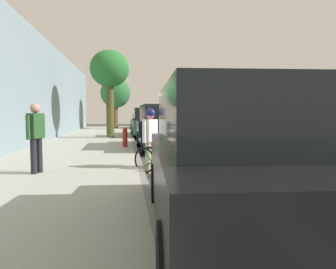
# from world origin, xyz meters

# --- Properties ---
(ground) EXTENTS (62.51, 62.51, 0.00)m
(ground) POSITION_xyz_m (0.00, 0.00, 0.00)
(ground) COLOR #373737
(sidewalk) EXTENTS (4.47, 39.07, 0.16)m
(sidewalk) POSITION_xyz_m (3.92, 0.00, 0.08)
(sidewalk) COLOR #A3A699
(sidewalk) RESTS_ON ground
(curb_edge) EXTENTS (0.16, 39.07, 0.16)m
(curb_edge) POSITION_xyz_m (1.60, 0.00, 0.08)
(curb_edge) COLOR gray
(curb_edge) RESTS_ON ground
(lane_stripe_centre) EXTENTS (0.14, 40.00, 0.01)m
(lane_stripe_centre) POSITION_xyz_m (-3.01, 0.47, 0.00)
(lane_stripe_centre) COLOR white
(lane_stripe_centre) RESTS_ON ground
(lane_stripe_bike_edge) EXTENTS (0.12, 39.07, 0.01)m
(lane_stripe_bike_edge) POSITION_xyz_m (0.13, 0.00, 0.00)
(lane_stripe_bike_edge) COLOR white
(lane_stripe_bike_edge) RESTS_ON ground
(building_facade) EXTENTS (0.50, 39.07, 5.56)m
(building_facade) POSITION_xyz_m (6.40, 0.00, 2.78)
(building_facade) COLOR gray
(building_facade) RESTS_ON ground
(parked_sedan_grey_nearest) EXTENTS (2.07, 4.51, 1.52)m
(parked_sedan_grey_nearest) POSITION_xyz_m (0.47, -15.65, 0.75)
(parked_sedan_grey_nearest) COLOR slate
(parked_sedan_grey_nearest) RESTS_ON ground
(parked_pickup_green_second) EXTENTS (2.07, 5.32, 1.95)m
(parked_pickup_green_second) POSITION_xyz_m (0.59, -5.92, 0.90)
(parked_pickup_green_second) COLOR #1E512D
(parked_pickup_green_second) RESTS_ON ground
(parked_suv_dark_blue_mid) EXTENTS (2.04, 4.74, 1.99)m
(parked_suv_dark_blue_mid) POSITION_xyz_m (0.44, 1.05, 1.03)
(parked_suv_dark_blue_mid) COLOR navy
(parked_suv_dark_blue_mid) RESTS_ON ground
(parked_suv_black_far) EXTENTS (2.20, 4.81, 1.99)m
(parked_suv_black_far) POSITION_xyz_m (0.68, 10.98, 1.03)
(parked_suv_black_far) COLOR black
(parked_suv_black_far) RESTS_ON ground
(bicycle_at_curb) EXTENTS (1.28, 1.25, 0.77)m
(bicycle_at_curb) POSITION_xyz_m (1.13, 6.74, 0.38)
(bicycle_at_curb) COLOR black
(bicycle_at_curb) RESTS_ON ground
(cyclist_with_backpack) EXTENTS (0.54, 0.55, 1.77)m
(cyclist_with_backpack) POSITION_xyz_m (1.35, 6.27, 1.08)
(cyclist_with_backpack) COLOR #C6B284
(cyclist_with_backpack) RESTS_ON ground
(street_tree_near_cyclist) EXTENTS (2.78, 2.78, 4.77)m
(street_tree_near_cyclist) POSITION_xyz_m (2.91, -15.25, 3.46)
(street_tree_near_cyclist) COLOR brown
(street_tree_near_cyclist) RESTS_ON sidewalk
(street_tree_mid_block) EXTENTS (2.31, 2.31, 5.19)m
(street_tree_mid_block) POSITION_xyz_m (2.91, -4.32, 4.12)
(street_tree_mid_block) COLOR #484621
(street_tree_mid_block) RESTS_ON sidewalk
(pedestrian_on_phone) EXTENTS (0.37, 0.57, 1.72)m
(pedestrian_on_phone) POSITION_xyz_m (4.18, 6.80, 1.13)
(pedestrian_on_phone) COLOR black
(pedestrian_on_phone) RESTS_ON sidewalk
(fire_hydrant) EXTENTS (0.22, 0.22, 0.84)m
(fire_hydrant) POSITION_xyz_m (2.03, 1.11, 0.58)
(fire_hydrant) COLOR red
(fire_hydrant) RESTS_ON sidewalk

